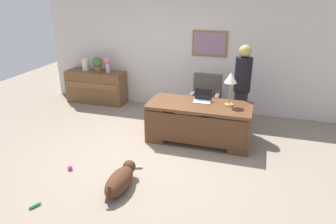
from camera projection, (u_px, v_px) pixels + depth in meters
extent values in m
plane|color=gray|center=(149.00, 157.00, 5.42)|extent=(12.00, 12.00, 0.00)
cube|color=silver|center=(187.00, 51.00, 7.22)|extent=(7.00, 0.12, 2.70)
cube|color=olive|center=(210.00, 44.00, 6.93)|extent=(0.79, 0.03, 0.56)
cube|color=gray|center=(210.00, 44.00, 6.91)|extent=(0.71, 0.01, 0.48)
cube|color=brown|center=(200.00, 105.00, 5.74)|extent=(1.89, 0.84, 0.05)
cube|color=brown|center=(160.00, 119.00, 6.08)|extent=(0.36, 0.78, 0.69)
cube|color=brown|center=(241.00, 129.00, 5.67)|extent=(0.36, 0.78, 0.69)
cube|color=#4E2F1C|center=(194.00, 131.00, 5.52)|extent=(1.79, 0.04, 0.55)
cube|color=brown|center=(96.00, 87.00, 7.87)|extent=(1.49, 0.48, 0.79)
cube|color=brown|center=(91.00, 86.00, 7.62)|extent=(1.39, 0.02, 0.14)
cube|color=#564C47|center=(205.00, 106.00, 6.65)|extent=(0.60, 0.58, 0.18)
cylinder|color=black|center=(204.00, 116.00, 6.73)|extent=(0.10, 0.10, 0.28)
cylinder|color=black|center=(204.00, 121.00, 6.78)|extent=(0.52, 0.52, 0.05)
cube|color=#564C47|center=(208.00, 87.00, 6.72)|extent=(0.60, 0.12, 0.56)
cube|color=#564C47|center=(193.00, 96.00, 6.64)|extent=(0.08, 0.50, 0.22)
cube|color=#564C47|center=(217.00, 99.00, 6.50)|extent=(0.08, 0.50, 0.22)
cylinder|color=#262323|center=(240.00, 111.00, 6.28)|extent=(0.26, 0.26, 0.83)
cylinder|color=black|center=(243.00, 75.00, 6.00)|extent=(0.32, 0.32, 0.67)
sphere|color=#A9984E|center=(245.00, 51.00, 5.83)|extent=(0.23, 0.23, 0.23)
ellipsoid|color=#472819|center=(119.00, 182.00, 4.47)|extent=(0.30, 0.70, 0.30)
sphere|color=#472819|center=(129.00, 167.00, 4.77)|extent=(0.20, 0.20, 0.20)
cylinder|color=#472819|center=(108.00, 195.00, 4.15)|extent=(0.04, 0.15, 0.21)
cube|color=#B2B5BA|center=(202.00, 102.00, 5.82)|extent=(0.32, 0.22, 0.01)
cube|color=black|center=(203.00, 94.00, 5.88)|extent=(0.32, 0.01, 0.21)
cylinder|color=#9E8447|center=(229.00, 105.00, 5.66)|extent=(0.16, 0.16, 0.02)
cylinder|color=#9E8447|center=(230.00, 94.00, 5.58)|extent=(0.02, 0.02, 0.40)
cone|color=silver|center=(231.00, 78.00, 5.48)|extent=(0.22, 0.22, 0.18)
cylinder|color=#C2B0CC|center=(108.00, 68.00, 7.59)|extent=(0.10, 0.10, 0.22)
sphere|color=#EC797C|center=(107.00, 60.00, 7.52)|extent=(0.17, 0.17, 0.17)
cylinder|color=silver|center=(85.00, 65.00, 7.74)|extent=(0.16, 0.16, 0.29)
cylinder|color=brown|center=(98.00, 69.00, 7.67)|extent=(0.18, 0.18, 0.14)
sphere|color=#3F7433|center=(97.00, 62.00, 7.61)|extent=(0.24, 0.24, 0.24)
sphere|color=#D8338C|center=(70.00, 168.00, 5.02)|extent=(0.08, 0.08, 0.08)
ellipsoid|color=beige|center=(138.00, 167.00, 5.06)|extent=(0.19, 0.11, 0.05)
ellipsoid|color=green|center=(35.00, 205.00, 4.18)|extent=(0.12, 0.19, 0.05)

